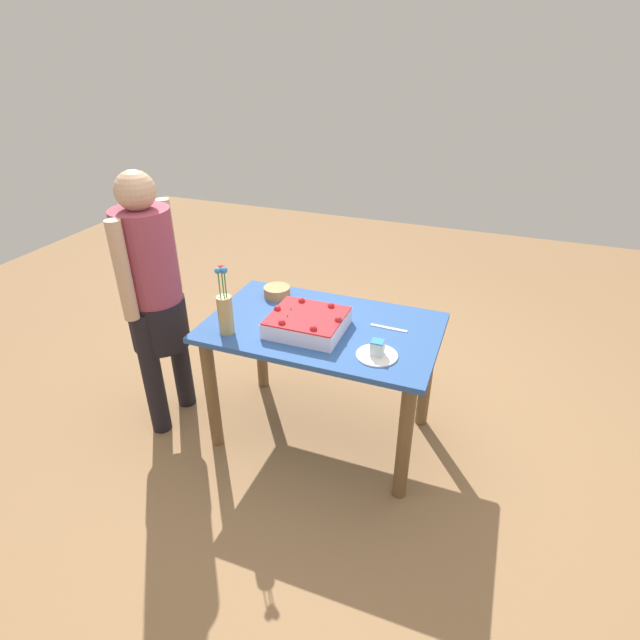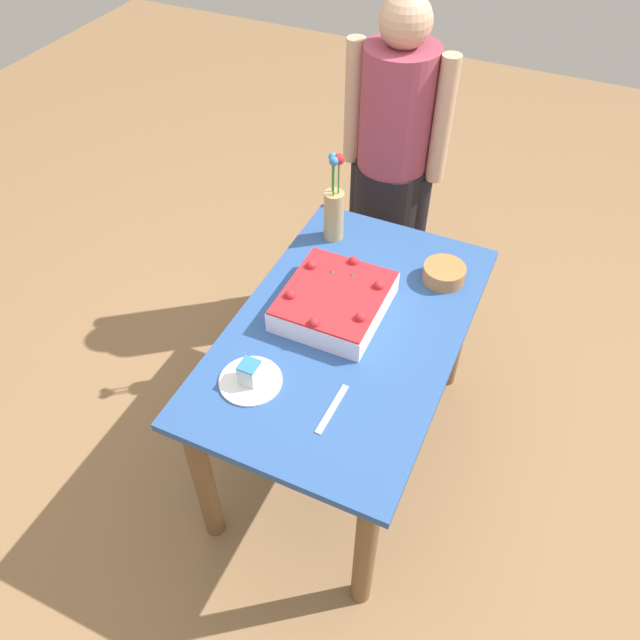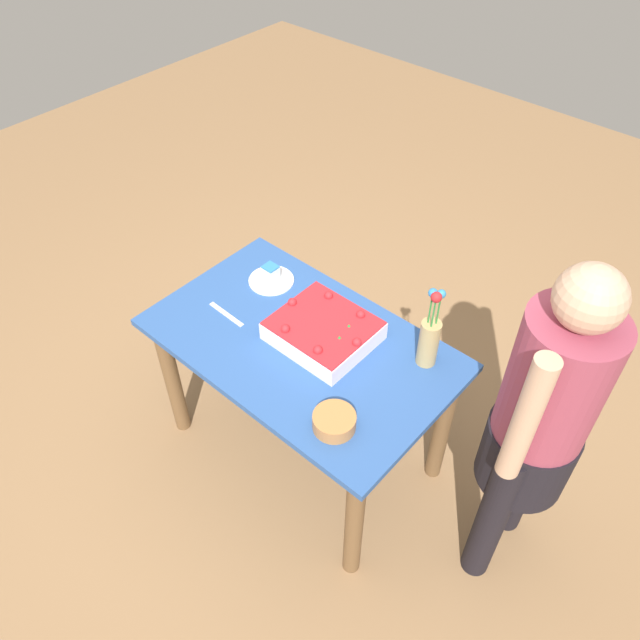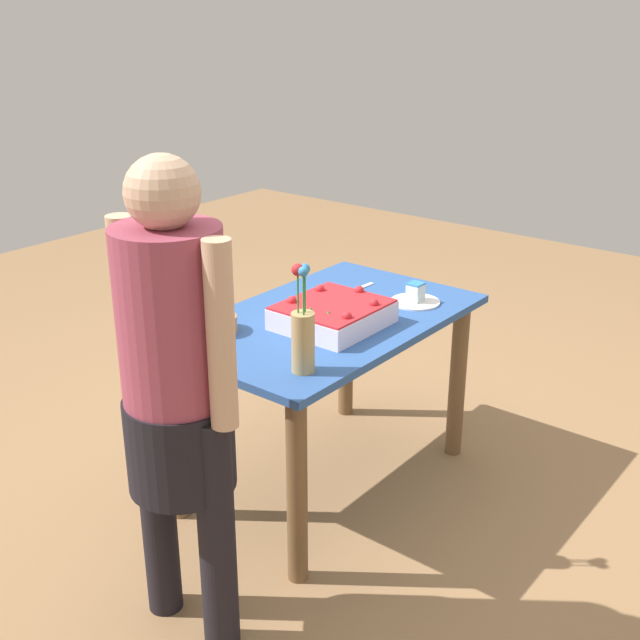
% 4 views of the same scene
% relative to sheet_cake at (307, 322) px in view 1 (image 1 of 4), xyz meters
% --- Properties ---
extents(ground_plane, '(8.00, 8.00, 0.00)m').
position_rel_sheet_cake_xyz_m(ground_plane, '(0.05, 0.07, -0.77)').
color(ground_plane, '#956E49').
extents(dining_table, '(1.21, 0.74, 0.73)m').
position_rel_sheet_cake_xyz_m(dining_table, '(0.05, 0.07, -0.18)').
color(dining_table, '#2E5597').
rests_on(dining_table, ground_plane).
extents(sheet_cake, '(0.37, 0.33, 0.11)m').
position_rel_sheet_cake_xyz_m(sheet_cake, '(0.00, 0.00, 0.00)').
color(sheet_cake, white).
rests_on(sheet_cake, dining_table).
extents(serving_plate_with_slice, '(0.20, 0.20, 0.08)m').
position_rel_sheet_cake_xyz_m(serving_plate_with_slice, '(0.40, -0.11, -0.02)').
color(serving_plate_with_slice, white).
rests_on(serving_plate_with_slice, dining_table).
extents(cake_knife, '(0.20, 0.03, 0.00)m').
position_rel_sheet_cake_xyz_m(cake_knife, '(0.39, 0.16, -0.04)').
color(cake_knife, silver).
rests_on(cake_knife, dining_table).
extents(flower_vase, '(0.08, 0.08, 0.36)m').
position_rel_sheet_cake_xyz_m(flower_vase, '(-0.37, -0.17, 0.08)').
color(flower_vase, tan).
rests_on(flower_vase, dining_table).
extents(fruit_bowl, '(0.15, 0.15, 0.06)m').
position_rel_sheet_cake_xyz_m(fruit_bowl, '(-0.31, 0.30, -0.02)').
color(fruit_bowl, '#B6773F').
rests_on(fruit_bowl, dining_table).
extents(person_standing, '(0.31, 0.45, 1.49)m').
position_rel_sheet_cake_xyz_m(person_standing, '(-0.85, -0.10, 0.08)').
color(person_standing, black).
rests_on(person_standing, ground_plane).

